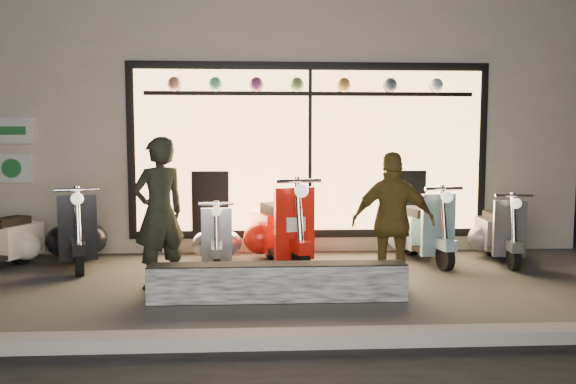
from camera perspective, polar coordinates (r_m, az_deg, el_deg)
The scene contains 12 objects.
ground at distance 6.73m, azimuth -3.13°, elevation -9.43°, with size 40.00×40.00×0.00m, color #383533.
kerb at distance 4.80m, azimuth -3.13°, elevation -14.76°, with size 40.00×0.25×0.12m, color slate.
shop_building at distance 11.50m, azimuth -3.17°, elevation 7.20°, with size 10.20×6.23×4.20m.
graffiti_barrier at distance 6.05m, azimuth -1.02°, elevation -9.13°, with size 2.74×0.28×0.40m, color black.
scooter_silver at distance 7.83m, azimuth -7.24°, elevation -4.73°, with size 0.44×1.23×0.88m.
scooter_red at distance 7.78m, azimuth -0.92°, elevation -3.87°, with size 0.83×1.64×1.17m.
scooter_black at distance 8.29m, azimuth -20.66°, elevation -3.96°, with size 0.79×1.48×1.06m.
scooter_cream at distance 8.40m, azimuth -26.65°, elevation -4.34°, with size 0.75×1.33×0.96m.
scooter_blue at distance 8.32m, azimuth 13.19°, elevation -3.76°, with size 0.63×1.48×1.05m.
scooter_grey at distance 8.61m, azimuth 20.50°, elevation -3.90°, with size 0.52×1.35×0.96m.
man at distance 6.62m, azimuth -12.95°, elevation -2.09°, with size 0.64×0.42×1.75m, color black.
woman at distance 6.42m, azimuth 10.62°, elevation -3.01°, with size 0.93×0.39×1.58m, color brown.
Camera 1 is at (0.01, -6.51, 1.69)m, focal length 35.00 mm.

